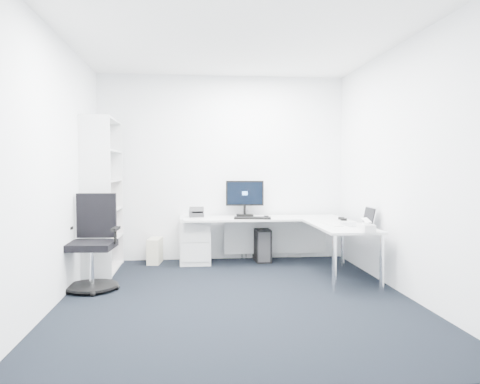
{
  "coord_description": "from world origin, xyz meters",
  "views": [
    {
      "loc": [
        -0.46,
        -4.8,
        1.36
      ],
      "look_at": [
        0.15,
        1.05,
        1.05
      ],
      "focal_mm": 35.0,
      "sensor_mm": 36.0,
      "label": 1
    }
  ],
  "objects": [
    {
      "name": "wall_left",
      "position": [
        -1.8,
        0.0,
        1.35
      ],
      "size": [
        0.02,
        4.2,
        2.7
      ],
      "primitive_type": "cube",
      "color": "white",
      "rests_on": "ground"
    },
    {
      "name": "power_strip",
      "position": [
        1.02,
        2.13,
        0.02
      ],
      "size": [
        0.35,
        0.09,
        0.04
      ],
      "primitive_type": "cube",
      "rotation": [
        0.0,
        0.0,
        -0.08
      ],
      "color": "silver",
      "rests_on": "ground"
    },
    {
      "name": "laptop",
      "position": [
        1.51,
        0.69,
        0.77
      ],
      "size": [
        0.34,
        0.33,
        0.23
      ],
      "primitive_type": null,
      "rotation": [
        0.0,
        0.0,
        0.02
      ],
      "color": "#B8BABF",
      "rests_on": "l_desk"
    },
    {
      "name": "orange_fruit",
      "position": [
        1.45,
        0.28,
        0.69
      ],
      "size": [
        0.08,
        0.08,
        0.08
      ],
      "primitive_type": "sphere",
      "color": "#F05315",
      "rests_on": "l_desk"
    },
    {
      "name": "monitor",
      "position": [
        0.31,
        1.94,
        0.92
      ],
      "size": [
        0.56,
        0.2,
        0.53
      ],
      "primitive_type": null,
      "rotation": [
        0.0,
        0.0,
        -0.05
      ],
      "color": "black",
      "rests_on": "l_desk"
    },
    {
      "name": "wall_front",
      "position": [
        0.0,
        -2.1,
        1.35
      ],
      "size": [
        3.6,
        0.02,
        2.7
      ],
      "primitive_type": "cube",
      "color": "white",
      "rests_on": "ground"
    },
    {
      "name": "wall_back",
      "position": [
        0.0,
        2.1,
        1.35
      ],
      "size": [
        3.6,
        0.02,
        2.7
      ],
      "primitive_type": "cube",
      "color": "white",
      "rests_on": "ground"
    },
    {
      "name": "task_chair",
      "position": [
        -1.56,
        0.45,
        0.53
      ],
      "size": [
        0.64,
        0.64,
        1.06
      ],
      "primitive_type": null,
      "rotation": [
        0.0,
        0.0,
        -0.07
      ],
      "color": "black",
      "rests_on": "ground"
    },
    {
      "name": "tissue_box",
      "position": [
        1.45,
        0.14,
        0.7
      ],
      "size": [
        0.13,
        0.25,
        0.09
      ],
      "primitive_type": "cube",
      "rotation": [
        0.0,
        0.0,
        0.02
      ],
      "color": "silver",
      "rests_on": "l_desk"
    },
    {
      "name": "beige_pc_tower",
      "position": [
        -0.98,
        1.87,
        0.18
      ],
      "size": [
        0.21,
        0.39,
        0.35
      ],
      "primitive_type": "cube",
      "rotation": [
        0.0,
        0.0,
        -0.12
      ],
      "color": "beige",
      "rests_on": "ground"
    },
    {
      "name": "desk_phone",
      "position": [
        -0.39,
        1.87,
        0.72
      ],
      "size": [
        0.22,
        0.22,
        0.14
      ],
      "primitive_type": null,
      "rotation": [
        0.0,
        0.0,
        0.08
      ],
      "color": "#2C2C2E",
      "rests_on": "l_desk"
    },
    {
      "name": "wall_right",
      "position": [
        1.8,
        0.0,
        1.35
      ],
      "size": [
        0.02,
        4.2,
        2.7
      ],
      "primitive_type": "cube",
      "color": "white",
      "rests_on": "ground"
    },
    {
      "name": "drawer_pedestal",
      "position": [
        -0.41,
        1.83,
        0.33
      ],
      "size": [
        0.43,
        0.53,
        0.65
      ],
      "primitive_type": "cube",
      "color": "silver",
      "rests_on": "ground"
    },
    {
      "name": "black_pc_tower",
      "position": [
        0.56,
        1.9,
        0.23
      ],
      "size": [
        0.23,
        0.49,
        0.47
      ],
      "primitive_type": "cube",
      "rotation": [
        0.0,
        0.0,
        0.03
      ],
      "color": "black",
      "rests_on": "ground"
    },
    {
      "name": "headphones",
      "position": [
        1.56,
        1.28,
        0.68
      ],
      "size": [
        0.14,
        0.21,
        0.05
      ],
      "primitive_type": null,
      "rotation": [
        0.0,
        0.0,
        -0.07
      ],
      "color": "black",
      "rests_on": "l_desk"
    },
    {
      "name": "ground",
      "position": [
        0.0,
        0.0,
        0.0
      ],
      "size": [
        4.2,
        4.2,
        0.0
      ],
      "primitive_type": "plane",
      "color": "black"
    },
    {
      "name": "black_keyboard",
      "position": [
        0.37,
        1.53,
        0.67
      ],
      "size": [
        0.52,
        0.25,
        0.02
      ],
      "primitive_type": "cube",
      "rotation": [
        0.0,
        0.0,
        -0.15
      ],
      "color": "black",
      "rests_on": "l_desk"
    },
    {
      "name": "ceiling",
      "position": [
        0.0,
        0.0,
        2.7
      ],
      "size": [
        4.2,
        4.2,
        0.0
      ],
      "primitive_type": "plane",
      "color": "white"
    },
    {
      "name": "mouse",
      "position": [
        0.57,
        1.59,
        0.67
      ],
      "size": [
        0.08,
        0.11,
        0.03
      ],
      "primitive_type": "cube",
      "rotation": [
        0.0,
        0.0,
        -0.1
      ],
      "color": "black",
      "rests_on": "l_desk"
    },
    {
      "name": "l_desk",
      "position": [
        0.55,
        1.4,
        0.33
      ],
      "size": [
        2.24,
        1.25,
        0.65
      ],
      "primitive_type": null,
      "color": "silver",
      "rests_on": "ground"
    },
    {
      "name": "bookshelf",
      "position": [
        -1.62,
        1.45,
        1.0
      ],
      "size": [
        0.39,
        1.0,
        2.0
      ],
      "primitive_type": null,
      "color": "silver",
      "rests_on": "ground"
    },
    {
      "name": "white_keyboard",
      "position": [
        1.25,
        0.77,
        0.66
      ],
      "size": [
        0.18,
        0.42,
        0.01
      ],
      "primitive_type": "cube",
      "rotation": [
        0.0,
        0.0,
        0.17
      ],
      "color": "silver",
      "rests_on": "l_desk"
    }
  ]
}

